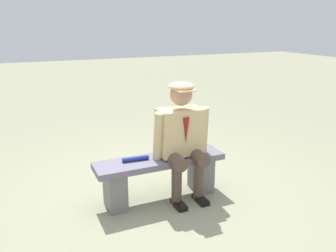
% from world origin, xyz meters
% --- Properties ---
extents(ground_plane, '(30.00, 30.00, 0.00)m').
position_xyz_m(ground_plane, '(0.00, 0.00, 0.00)').
color(ground_plane, gray).
extents(bench, '(1.43, 0.36, 0.48)m').
position_xyz_m(bench, '(0.00, 0.00, 0.31)').
color(bench, slate).
rests_on(bench, ground).
extents(seated_man, '(0.65, 0.52, 1.29)m').
position_xyz_m(seated_man, '(-0.24, 0.04, 0.73)').
color(seated_man, '#D3B67F').
rests_on(seated_man, ground).
extents(rolled_magazine, '(0.29, 0.07, 0.05)m').
position_xyz_m(rolled_magazine, '(0.27, -0.03, 0.50)').
color(rolled_magazine, navy).
rests_on(rolled_magazine, bench).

